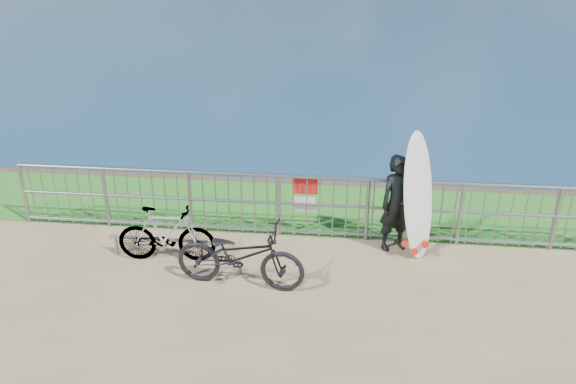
# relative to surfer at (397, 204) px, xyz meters

# --- Properties ---
(grass_strip) EXTENTS (120.00, 120.00, 0.00)m
(grass_strip) POSITION_rel_surfer_xyz_m (-1.45, 1.33, -0.79)
(grass_strip) COLOR #1F671C
(grass_strip) RESTS_ON ground
(railing) EXTENTS (10.06, 0.10, 1.13)m
(railing) POSITION_rel_surfer_xyz_m (-1.43, 0.23, -0.22)
(railing) COLOR gray
(railing) RESTS_ON ground
(surfer) EXTENTS (0.69, 0.59, 1.61)m
(surfer) POSITION_rel_surfer_xyz_m (0.00, 0.00, 0.00)
(surfer) COLOR black
(surfer) RESTS_ON ground
(surfboard) EXTENTS (0.70, 0.67, 2.04)m
(surfboard) POSITION_rel_surfer_xyz_m (0.29, -0.15, 0.13)
(surfboard) COLOR silver
(surfboard) RESTS_ON ground
(bicycle_near) EXTENTS (1.96, 0.84, 1.00)m
(bicycle_near) POSITION_rel_surfer_xyz_m (-2.30, -1.35, -0.31)
(bicycle_near) COLOR black
(bicycle_near) RESTS_ON ground
(bicycle_far) EXTENTS (1.56, 0.53, 0.92)m
(bicycle_far) POSITION_rel_surfer_xyz_m (-3.57, -0.79, -0.34)
(bicycle_far) COLOR black
(bicycle_far) RESTS_ON ground
(bike_rack) EXTENTS (1.60, 0.05, 0.34)m
(bike_rack) POSITION_rel_surfer_xyz_m (-3.74, -0.69, -0.53)
(bike_rack) COLOR gray
(bike_rack) RESTS_ON ground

